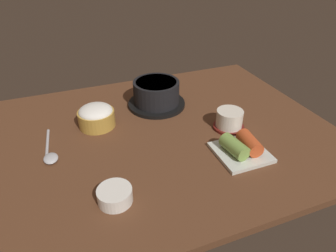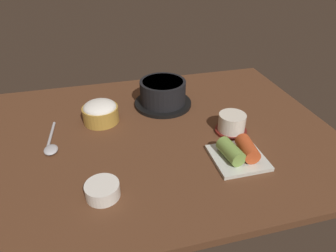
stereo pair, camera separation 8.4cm
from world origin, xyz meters
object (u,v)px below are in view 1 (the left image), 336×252
object	(u,v)px
stone_pot	(156,94)
kimchi_plate	(241,148)
side_bowl_near	(115,195)
spoon	(50,154)
rice_bowl	(96,116)
tea_cup_with_saucer	(229,120)

from	to	relation	value
stone_pot	kimchi_plate	distance (cm)	34.83
side_bowl_near	spoon	bearing A→B (deg)	119.73
kimchi_plate	side_bowl_near	size ratio (longest dim) A/B	1.72
side_bowl_near	spoon	world-z (taller)	side_bowl_near
rice_bowl	tea_cup_with_saucer	size ratio (longest dim) A/B	1.17
tea_cup_with_saucer	side_bowl_near	bearing A→B (deg)	-156.56
tea_cup_with_saucer	side_bowl_near	xyz separation A→B (cm)	(-37.51, -16.26, -1.11)
rice_bowl	kimchi_plate	xyz separation A→B (cm)	(32.16, -27.30, -1.42)
side_bowl_near	spoon	xyz separation A→B (cm)	(-12.21, 21.38, -1.13)
rice_bowl	kimchi_plate	bearing A→B (deg)	-40.33
rice_bowl	side_bowl_near	distance (cm)	31.63
kimchi_plate	stone_pot	bearing A→B (deg)	109.38
kimchi_plate	side_bowl_near	distance (cm)	34.23
spoon	side_bowl_near	bearing A→B (deg)	-60.27
tea_cup_with_saucer	spoon	world-z (taller)	tea_cup_with_saucer
tea_cup_with_saucer	stone_pot	bearing A→B (deg)	125.97
side_bowl_near	spoon	distance (cm)	24.65
side_bowl_near	rice_bowl	bearing A→B (deg)	86.71
tea_cup_with_saucer	kimchi_plate	bearing A→B (deg)	-106.39
stone_pot	tea_cup_with_saucer	xyz separation A→B (cm)	(15.07, -20.76, -1.35)
stone_pot	kimchi_plate	size ratio (longest dim) A/B	1.46
rice_bowl	spoon	world-z (taller)	rice_bowl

